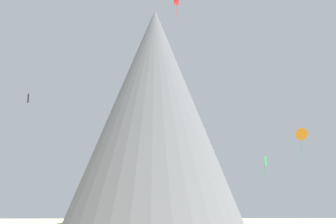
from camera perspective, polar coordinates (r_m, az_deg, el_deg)
The scene contains 5 objects.
rock_massif at distance 126.39m, azimuth -1.73°, elevation -1.03°, with size 58.84×58.84×60.46m.
kite_orange_mid at distance 75.19m, azimuth 16.25°, elevation -2.69°, with size 1.54×1.69×4.73m.
kite_red_high at distance 84.24m, azimuth 1.03°, elevation 13.57°, with size 1.05×1.06×3.53m.
kite_black_mid at distance 72.23m, azimuth -16.93°, elevation 1.64°, with size 0.31×0.51×1.41m.
kite_green_low at distance 78.99m, azimuth 11.97°, elevation -6.41°, with size 0.56×0.45×4.47m.
Camera 1 is at (-5.69, -24.07, 3.17)m, focal length 49.22 mm.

